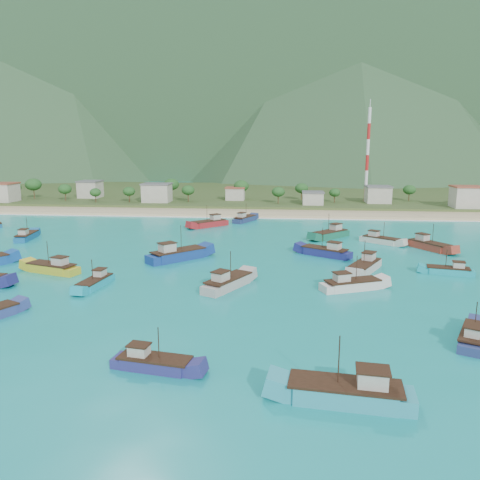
# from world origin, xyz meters

# --- Properties ---
(ground) EXTENTS (600.00, 600.00, 0.00)m
(ground) POSITION_xyz_m (0.00, 0.00, 0.00)
(ground) COLOR #0C8B78
(ground) RESTS_ON ground
(beach) EXTENTS (400.00, 18.00, 1.20)m
(beach) POSITION_xyz_m (0.00, 79.00, 0.00)
(beach) COLOR beige
(beach) RESTS_ON ground
(land) EXTENTS (400.00, 110.00, 2.40)m
(land) POSITION_xyz_m (0.00, 140.00, 0.00)
(land) COLOR #385123
(land) RESTS_ON ground
(surf_line) EXTENTS (400.00, 2.50, 0.08)m
(surf_line) POSITION_xyz_m (0.00, 69.50, 0.00)
(surf_line) COLOR white
(surf_line) RESTS_ON ground
(mountains) EXTENTS (1520.00, 440.00, 260.00)m
(mountains) POSITION_xyz_m (-18.31, 403.81, 106.83)
(mountains) COLOR slate
(mountains) RESTS_ON ground
(village) EXTENTS (213.65, 27.52, 7.31)m
(village) POSITION_xyz_m (10.39, 100.41, 4.74)
(village) COLOR beige
(village) RESTS_ON ground
(vegetation) EXTENTS (278.89, 25.75, 8.76)m
(vegetation) POSITION_xyz_m (-11.91, 103.94, 5.14)
(vegetation) COLOR #235623
(vegetation) RESTS_ON ground
(radio_tower) EXTENTS (1.20, 1.20, 36.47)m
(radio_tower) POSITION_xyz_m (47.81, 108.00, 19.84)
(radio_tower) COLOR red
(radio_tower) RESTS_ON ground
(boat_0) EXTENTS (10.49, 10.74, 6.85)m
(boat_0) POSITION_xyz_m (27.72, 37.80, 0.85)
(boat_0) COLOR #156348
(boat_0) RESTS_ON ground
(boat_1) EXTENTS (11.30, 6.37, 6.41)m
(boat_1) POSITION_xyz_m (-27.79, -1.61, 0.77)
(boat_1) COLOR gold
(boat_1) RESTS_ON ground
(boat_2) EXTENTS (7.19, 10.67, 6.12)m
(boat_2) POSITION_xyz_m (3.22, 61.80, 0.72)
(boat_2) COLOR navy
(boat_2) RESTS_ON ground
(boat_3) EXTENTS (3.78, 9.29, 5.33)m
(boat_3) POSITION_xyz_m (-16.17, -9.42, 0.58)
(boat_3) COLOR #13A1B8
(boat_3) RESTS_ON ground
(boat_6) EXTENTS (10.57, 10.51, 6.80)m
(boat_6) POSITION_xyz_m (-6.38, 51.71, 0.84)
(boat_6) COLOR #A51E22
(boat_6) RESTS_ON ground
(boat_7) EXTENTS (4.55, 10.35, 5.91)m
(boat_7) POSITION_xyz_m (-49.98, 28.31, 0.68)
(boat_7) COLOR #135A93
(boat_7) RESTS_ON ground
(boat_8) EXTENTS (8.84, 4.25, 5.02)m
(boat_8) POSITION_xyz_m (46.67, 4.67, 0.52)
(boat_8) COLOR #159EAC
(boat_8) RESTS_ON ground
(boat_9) EXTENTS (9.49, 8.35, 5.80)m
(boat_9) POSITION_xyz_m (39.36, 32.16, 0.66)
(boat_9) COLOR beige
(boat_9) RESTS_ON ground
(boat_10) EXTENTS (12.16, 4.78, 7.00)m
(boat_10) POSITION_xyz_m (22.01, -42.55, 0.88)
(boat_10) COLOR teal
(boat_10) RESTS_ON ground
(boat_13) EXTENTS (9.22, 4.04, 5.26)m
(boat_13) POSITION_xyz_m (2.05, -37.78, 0.56)
(boat_13) COLOR navy
(boat_13) RESTS_ON ground
(boat_14) EXTENTS (8.73, 11.11, 6.55)m
(boat_14) POSITION_xyz_m (49.16, 26.13, 0.80)
(boat_14) COLOR #A03626
(boat_14) RESTS_ON ground
(boat_15) EXTENTS (7.97, 11.39, 6.56)m
(boat_15) POSITION_xyz_m (31.32, 5.19, 0.80)
(boat_15) COLOR #BDB4AC
(boat_15) RESTS_ON ground
(boat_16) EXTENTS (11.93, 12.07, 7.74)m
(boat_16) POSITION_xyz_m (-6.49, 10.41, 1.01)
(boat_16) COLOR navy
(boat_16) RESTS_ON ground
(boat_17) EXTENTS (10.76, 6.85, 6.13)m
(boat_17) POSITION_xyz_m (27.14, -6.97, 0.72)
(boat_17) COLOR silver
(boat_17) RESTS_ON ground
(boat_20) EXTENTS (8.08, 11.46, 6.61)m
(boat_20) POSITION_xyz_m (6.45, -7.97, 0.81)
(boat_20) COLOR #AAA19B
(boat_20) RESTS_ON ground
(boat_25) EXTENTS (6.44, 9.38, 5.39)m
(boat_25) POSITION_xyz_m (39.09, -27.19, 0.59)
(boat_25) COLOR navy
(boat_25) RESTS_ON ground
(boat_27) EXTENTS (11.19, 8.65, 6.58)m
(boat_27) POSITION_xyz_m (24.79, 17.13, 0.80)
(boat_27) COLOR navy
(boat_27) RESTS_ON ground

